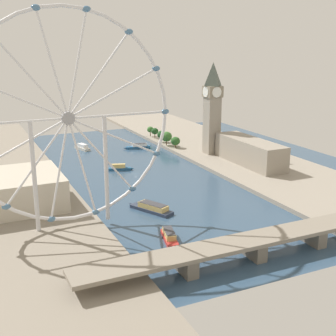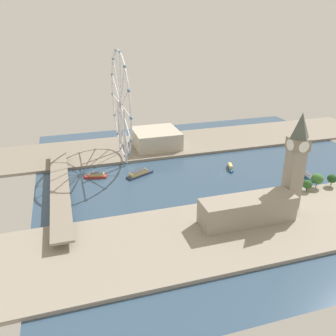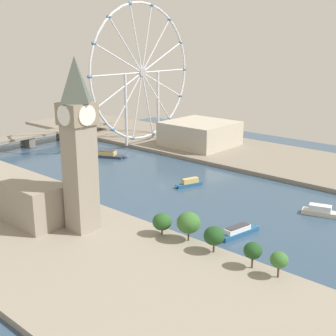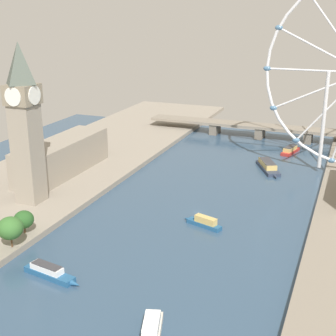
{
  "view_description": "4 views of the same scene",
  "coord_description": "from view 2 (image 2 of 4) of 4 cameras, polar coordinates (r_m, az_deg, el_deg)",
  "views": [
    {
      "loc": [
        126.25,
        332.65,
        104.82
      ],
      "look_at": [
        -5.49,
        50.05,
        16.86
      ],
      "focal_mm": 48.91,
      "sensor_mm": 36.0,
      "label": 1
    },
    {
      "loc": [
        -304.66,
        151.25,
        152.95
      ],
      "look_at": [
        2.08,
        57.71,
        13.33
      ],
      "focal_mm": 37.39,
      "sensor_mm": 36.0,
      "label": 2
    },
    {
      "loc": [
        -209.5,
        -191.91,
        93.03
      ],
      "look_at": [
        9.82,
        4.44,
        8.33
      ],
      "focal_mm": 48.54,
      "sensor_mm": 36.0,
      "label": 3
    },
    {
      "loc": [
        70.66,
        -220.99,
        100.95
      ],
      "look_at": [
        -23.83,
        19.39,
        15.26
      ],
      "focal_mm": 52.07,
      "sensor_mm": 36.0,
      "label": 4
    }
  ],
  "objects": [
    {
      "name": "parliament_block",
      "position": [
        283.19,
        12.81,
        -6.66
      ],
      "size": [
        22.0,
        76.43,
        20.74
      ],
      "primitive_type": "cube",
      "color": "gray",
      "rests_on": "riverbank_left"
    },
    {
      "name": "ground_plane",
      "position": [
        372.94,
        8.61,
        -0.97
      ],
      "size": [
        373.42,
        373.42,
        0.0
      ],
      "primitive_type": "plane",
      "color": "#334C66"
    },
    {
      "name": "tour_boat_1",
      "position": [
        385.18,
        10.13,
        0.09
      ],
      "size": [
        21.31,
        9.69,
        5.31
      ],
      "rotation": [
        0.0,
        0.0,
        2.82
      ],
      "color": "#235684",
      "rests_on": "ground_plane"
    },
    {
      "name": "clock_tower",
      "position": [
        301.41,
        20.09,
        1.19
      ],
      "size": [
        15.16,
        15.16,
        82.33
      ],
      "color": "gray",
      "rests_on": "riverbank_left"
    },
    {
      "name": "tour_boat_2",
      "position": [
        365.39,
        -4.67,
        -0.9
      ],
      "size": [
        20.66,
        33.62,
        5.52
      ],
      "rotation": [
        0.0,
        0.0,
        5.17
      ],
      "color": "#2D384C",
      "rests_on": "ground_plane"
    },
    {
      "name": "river_bridge",
      "position": [
        337.54,
        -17.2,
        -3.03
      ],
      "size": [
        185.42,
        16.74,
        10.5
      ],
      "color": "gray",
      "rests_on": "ground_plane"
    },
    {
      "name": "tour_boat_0",
      "position": [
        387.67,
        21.78,
        -1.16
      ],
      "size": [
        27.33,
        9.16,
        5.17
      ],
      "rotation": [
        0.0,
        0.0,
        6.1
      ],
      "color": "#235684",
      "rests_on": "ground_plane"
    },
    {
      "name": "ferris_wheel",
      "position": [
        392.22,
        -7.72,
        10.11
      ],
      "size": [
        119.02,
        3.2,
        119.2
      ],
      "color": "silver",
      "rests_on": "riverbank_right"
    },
    {
      "name": "tour_boat_3",
      "position": [
        436.08,
        19.74,
        1.88
      ],
      "size": [
        11.67,
        24.29,
        5.8
      ],
      "rotation": [
        0.0,
        0.0,
        5.01
      ],
      "color": "beige",
      "rests_on": "ground_plane"
    },
    {
      "name": "riverside_hall",
      "position": [
        437.65,
        -1.96,
        4.89
      ],
      "size": [
        52.62,
        54.45,
        20.38
      ],
      "primitive_type": "cube",
      "color": "#BCB29E",
      "rests_on": "riverbank_right"
    },
    {
      "name": "tour_boat_4",
      "position": [
        367.33,
        -11.66,
        -1.21
      ],
      "size": [
        11.18,
        25.86,
        5.38
      ],
      "rotation": [
        0.0,
        0.0,
        1.33
      ],
      "color": "#B22D28",
      "rests_on": "ground_plane"
    },
    {
      "name": "tree_row_embankment",
      "position": [
        364.37,
        24.45,
        -1.67
      ],
      "size": [
        13.44,
        68.7,
        13.76
      ],
      "color": "#513823",
      "rests_on": "riverbank_left"
    },
    {
      "name": "riverbank_left",
      "position": [
        294.96,
        17.04,
        -8.53
      ],
      "size": [
        90.0,
        520.0,
        3.0
      ],
      "primitive_type": "cube",
      "color": "gray",
      "rests_on": "ground_plane"
    },
    {
      "name": "riverbank_right",
      "position": [
        459.29,
        3.27,
        4.23
      ],
      "size": [
        90.0,
        520.0,
        3.0
      ],
      "primitive_type": "cube",
      "color": "gray",
      "rests_on": "ground_plane"
    }
  ]
}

